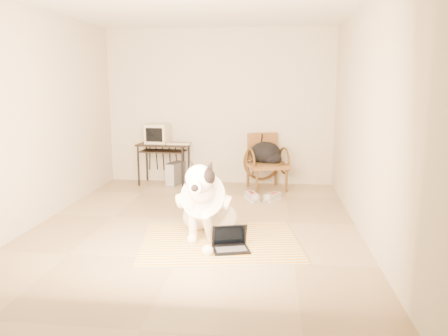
% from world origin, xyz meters
% --- Properties ---
extents(floor, '(4.50, 4.50, 0.00)m').
position_xyz_m(floor, '(0.00, 0.00, 0.00)').
color(floor, tan).
rests_on(floor, ground).
extents(ceiling, '(4.50, 4.50, 0.00)m').
position_xyz_m(ceiling, '(0.00, 0.00, 2.70)').
color(ceiling, silver).
rests_on(ceiling, wall_back).
extents(wall_back, '(4.50, 0.00, 4.50)m').
position_xyz_m(wall_back, '(0.00, 2.25, 1.35)').
color(wall_back, beige).
rests_on(wall_back, floor).
extents(wall_front, '(4.50, 0.00, 4.50)m').
position_xyz_m(wall_front, '(0.00, -2.25, 1.35)').
color(wall_front, beige).
rests_on(wall_front, floor).
extents(wall_left, '(0.00, 4.50, 4.50)m').
position_xyz_m(wall_left, '(-2.00, 0.00, 1.35)').
color(wall_left, beige).
rests_on(wall_left, floor).
extents(wall_right, '(0.00, 4.50, 4.50)m').
position_xyz_m(wall_right, '(2.00, 0.00, 1.35)').
color(wall_right, beige).
rests_on(wall_right, floor).
extents(rug, '(1.93, 1.59, 0.02)m').
position_xyz_m(rug, '(0.37, -0.81, 0.01)').
color(rug, orange).
rests_on(rug, floor).
extents(dog, '(0.66, 1.38, 0.99)m').
position_xyz_m(dog, '(0.19, -0.62, 0.39)').
color(dog, white).
rests_on(dog, rug).
extents(laptop, '(0.43, 0.36, 0.26)m').
position_xyz_m(laptop, '(0.51, -1.05, 0.08)').
color(laptop, black).
rests_on(laptop, rug).
extents(computer_desk, '(0.91, 0.55, 0.73)m').
position_xyz_m(computer_desk, '(-0.95, 1.96, 0.62)').
color(computer_desk, black).
rests_on(computer_desk, floor).
extents(crt_monitor, '(0.40, 0.39, 0.34)m').
position_xyz_m(crt_monitor, '(-1.06, 2.01, 0.89)').
color(crt_monitor, '#C3B999').
rests_on(crt_monitor, computer_desk).
extents(desk_keyboard, '(0.40, 0.16, 0.03)m').
position_xyz_m(desk_keyboard, '(-0.66, 1.88, 0.74)').
color(desk_keyboard, '#C3B999').
rests_on(desk_keyboard, computer_desk).
extents(pc_tower, '(0.29, 0.45, 0.39)m').
position_xyz_m(pc_tower, '(-0.75, 1.98, 0.20)').
color(pc_tower, '#48484A').
rests_on(pc_tower, floor).
extents(rattan_chair, '(0.78, 0.76, 0.93)m').
position_xyz_m(rattan_chair, '(0.84, 1.83, 0.47)').
color(rattan_chair, brown).
rests_on(rattan_chair, floor).
extents(backpack, '(0.53, 0.43, 0.38)m').
position_xyz_m(backpack, '(0.85, 1.79, 0.60)').
color(backpack, black).
rests_on(backpack, rattan_chair).
extents(sneaker_left, '(0.25, 0.36, 0.12)m').
position_xyz_m(sneaker_left, '(0.64, 1.06, 0.05)').
color(sneaker_left, silver).
rests_on(sneaker_left, floor).
extents(sneaker_right, '(0.28, 0.34, 0.11)m').
position_xyz_m(sneaker_right, '(0.96, 1.07, 0.05)').
color(sneaker_right, silver).
rests_on(sneaker_right, floor).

